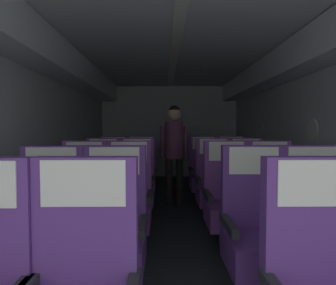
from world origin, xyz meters
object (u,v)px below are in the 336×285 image
at_px(seat_b_left_window, 47,235).
at_px(seat_b_right_aisle, 318,232).
at_px(seat_e_right_window, 204,175).
at_px(seat_c_right_aisle, 272,201).
at_px(seat_d_left_window, 102,185).
at_px(seat_c_right_window, 228,201).
at_px(seat_c_left_window, 82,203).
at_px(seat_b_left_aisle, 113,234).
at_px(seat_c_left_aisle, 128,202).
at_px(seat_e_left_window, 113,175).
at_px(seat_e_right_aisle, 232,174).
at_px(seat_b_right_window, 257,233).
at_px(seat_d_left_aisle, 137,185).
at_px(flight_attendant, 174,145).
at_px(seat_e_left_aisle, 141,175).
at_px(seat_d_right_aisle, 248,185).
at_px(seat_d_right_window, 214,185).

distance_m(seat_b_left_window, seat_b_right_aisle, 1.92).
bearing_deg(seat_e_right_window, seat_c_right_aisle, -75.89).
distance_m(seat_d_left_window, seat_e_right_window, 1.71).
xyz_separation_m(seat_c_right_window, seat_d_left_window, (-1.46, 0.88, 0.00)).
bearing_deg(seat_c_left_window, seat_c_right_window, 0.99).
relative_size(seat_b_left_aisle, seat_c_left_aisle, 1.00).
xyz_separation_m(seat_d_left_window, seat_e_left_window, (-0.00, 0.89, 0.00)).
bearing_deg(seat_b_right_aisle, seat_e_right_aisle, 89.84).
bearing_deg(seat_c_left_aisle, seat_b_right_window, -41.07).
bearing_deg(seat_c_left_window, seat_e_left_window, 89.80).
bearing_deg(seat_c_left_aisle, seat_b_right_aisle, -30.90).
distance_m(seat_b_left_window, seat_e_right_window, 3.08).
bearing_deg(seat_c_right_aisle, seat_d_left_window, 154.99).
height_order(seat_c_right_aisle, seat_d_left_aisle, same).
xyz_separation_m(seat_b_left_aisle, seat_b_right_window, (1.02, 0.00, 0.00)).
bearing_deg(flight_attendant, seat_b_left_aisle, -100.46).
bearing_deg(seat_c_left_window, seat_b_left_window, -89.87).
relative_size(seat_b_right_window, seat_d_left_aisle, 1.00).
relative_size(seat_d_left_aisle, flight_attendant, 0.69).
bearing_deg(seat_e_left_window, seat_e_left_aisle, 1.40).
distance_m(seat_b_left_aisle, seat_e_right_aisle, 3.08).
height_order(seat_b_right_aisle, seat_d_right_aisle, same).
height_order(seat_c_left_window, seat_c_left_aisle, same).
bearing_deg(seat_d_left_window, seat_c_left_aisle, -63.73).
xyz_separation_m(seat_d_left_window, seat_e_left_aisle, (0.44, 0.90, 0.00)).
bearing_deg(seat_b_right_aisle, seat_c_left_aisle, 149.10).
height_order(seat_b_right_aisle, seat_e_right_window, same).
bearing_deg(seat_c_right_aisle, seat_b_left_window, -154.41).
relative_size(seat_c_right_aisle, flight_attendant, 0.69).
bearing_deg(seat_c_right_window, seat_e_right_aisle, 75.66).
distance_m(seat_c_right_aisle, seat_d_left_aisle, 1.71).
relative_size(seat_c_left_window, seat_e_left_aisle, 1.00).
relative_size(seat_c_left_window, seat_e_left_window, 1.00).
relative_size(seat_d_left_window, seat_d_right_window, 1.00).
bearing_deg(seat_c_left_window, seat_d_left_window, 89.34).
bearing_deg(seat_c_left_window, seat_d_right_aisle, 25.08).
xyz_separation_m(seat_d_right_aisle, seat_e_left_aisle, (-1.47, 0.91, 0.00)).
xyz_separation_m(seat_b_right_aisle, seat_d_right_aisle, (0.00, 1.77, 0.00)).
xyz_separation_m(seat_b_right_aisle, seat_c_right_aisle, (0.00, 0.89, 0.00)).
bearing_deg(seat_d_left_aisle, seat_e_right_aisle, 31.78).
bearing_deg(seat_c_left_aisle, seat_d_right_aisle, 31.71).
bearing_deg(flight_attendant, seat_b_left_window, -109.91).
bearing_deg(seat_c_right_aisle, seat_e_left_aisle, 129.26).
bearing_deg(seat_d_right_window, seat_e_left_aisle, 138.27).
distance_m(seat_b_right_window, seat_c_right_aisle, 1.01).
height_order(seat_b_left_window, flight_attendant, flight_attendant).
distance_m(seat_b_right_aisle, seat_e_left_aisle, 3.06).
bearing_deg(seat_e_left_window, seat_b_right_window, -61.33).
relative_size(seat_c_left_aisle, seat_e_right_window, 1.00).
bearing_deg(seat_d_left_window, seat_c_right_aisle, -25.01).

